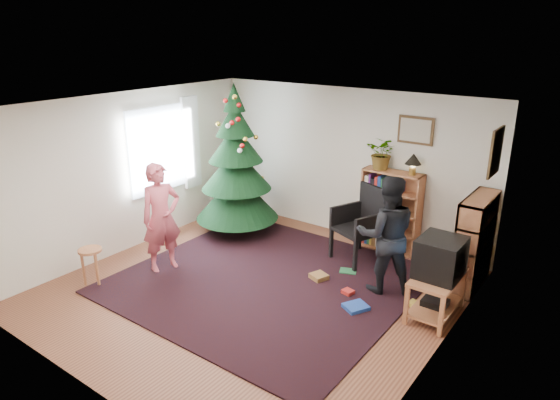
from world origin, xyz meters
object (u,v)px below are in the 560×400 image
Objects in this scene: stool at (91,257)px; table_lamp at (413,160)px; christmas_tree at (236,173)px; armchair at (363,220)px; bookshelf_right at (475,241)px; person_by_chair at (386,235)px; potted_plant at (383,153)px; person_standing at (161,218)px; picture_back at (416,130)px; picture_right at (496,152)px; crt_tv at (440,257)px; tv_stand at (436,292)px; bookshelf_back at (390,210)px.

stool is 1.62× the size of table_lamp.
christmas_tree is 2.30m from armchair.
person_by_chair is (-0.92, -0.84, 0.15)m from bookshelf_right.
potted_plant is (2.62, 3.53, 1.15)m from stool.
person_standing reaches higher than stool.
potted_plant is at bearing 53.39° from stool.
person_by_chair is 1.49m from table_lamp.
picture_back reaches higher than person_standing.
table_lamp is at bearing -28.00° from person_standing.
bookshelf_right is (-0.14, 0.14, -1.29)m from picture_right.
person_by_chair is at bearing 165.47° from crt_tv.
picture_back reaches higher than table_lamp.
table_lamp reaches higher than tv_stand.
bookshelf_back reaches higher than crt_tv.
table_lamp reaches higher than crt_tv.
person_standing reaches higher than bookshelf_back.
person_by_chair is (0.27, -1.43, -1.14)m from picture_back.
christmas_tree is 3.91m from bookshelf_right.
person_standing is (-3.69, -1.12, 0.01)m from crt_tv.
christmas_tree is 4.93× the size of potted_plant.
potted_plant is (-1.51, 1.50, 0.77)m from crt_tv.
armchair is at bearing -121.46° from picture_back.
crt_tv is 1.95m from table_lamp.
person_by_chair is 1.66m from potted_plant.
armchair is 2.21× the size of potted_plant.
picture_back is 0.34× the size of person_standing.
table_lamp is (0.50, 0.00, -0.04)m from potted_plant.
picture_right is 1.88m from tv_stand.
person_by_chair reaches higher than person_standing.
potted_plant is at bearing 22.31° from christmas_tree.
picture_back reaches higher than armchair.
tv_stand is 4.61m from stool.
tv_stand is 1.56× the size of crt_tv.
stool is (-4.14, -2.03, -0.38)m from crt_tv.
tv_stand is 3.89m from person_standing.
picture_back is 1.85m from bookshelf_right.
person_by_chair is at bearing -68.25° from bookshelf_back.
person_standing is (0.45, 0.91, 0.40)m from stool.
armchair is at bearing 148.39° from crt_tv.
picture_back is 1.84m from person_by_chair.
christmas_tree is at bearing 96.78° from bookshelf_right.
tv_stand is at bearing -44.72° from potted_plant.
christmas_tree reaches higher than potted_plant.
stool is at bearing -153.82° from tv_stand.
potted_plant is (2.18, 2.62, 0.75)m from person_standing.
person_by_chair is at bearing 33.86° from stool.
picture_back reaches higher than bookshelf_back.
armchair is at bearing 179.49° from picture_right.
picture_right is 1.90m from potted_plant.
picture_back is at bearing -112.61° from person_by_chair.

